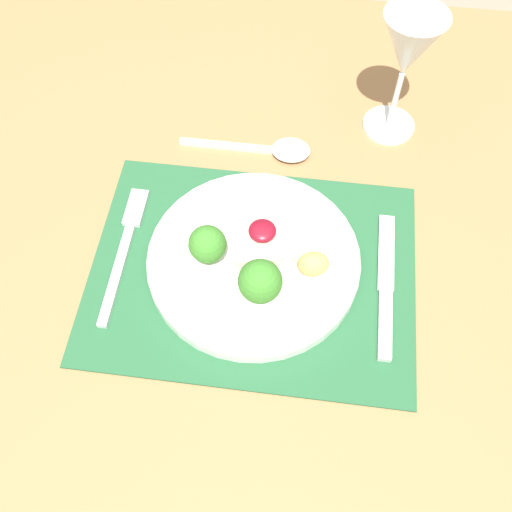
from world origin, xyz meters
TOP-DOWN VIEW (x-y plane):
  - ground_plane at (0.00, 0.00)m, footprint 8.00×8.00m
  - dining_table at (0.00, 0.00)m, footprint 1.15×1.14m
  - placemat at (0.00, 0.00)m, footprint 0.41×0.31m
  - dinner_plate at (0.00, 0.01)m, footprint 0.27×0.27m
  - fork at (-0.17, 0.02)m, footprint 0.02×0.20m
  - knife at (0.17, -0.01)m, footprint 0.02×0.20m
  - spoon at (0.01, 0.20)m, footprint 0.19×0.05m
  - wine_glass_near at (0.17, 0.27)m, footprint 0.08×0.08m

SIDE VIEW (x-z plane):
  - ground_plane at x=0.00m, z-range 0.00..0.00m
  - dining_table at x=0.00m, z-range 0.28..1.03m
  - placemat at x=0.00m, z-range 0.75..0.75m
  - fork at x=-0.17m, z-range 0.75..0.76m
  - knife at x=0.17m, z-range 0.75..0.76m
  - spoon at x=0.01m, z-range 0.75..0.77m
  - dinner_plate at x=0.00m, z-range 0.73..0.81m
  - wine_glass_near at x=0.17m, z-range 0.79..0.98m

